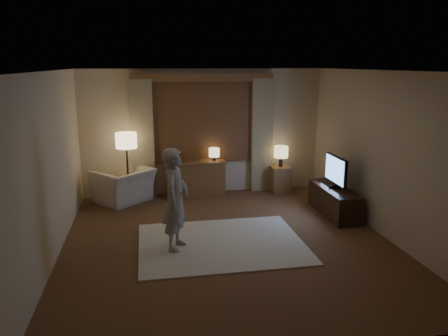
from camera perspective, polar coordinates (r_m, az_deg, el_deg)
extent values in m
cube|color=brown|center=(6.89, 0.48, -9.66)|extent=(5.00, 5.50, 0.02)
cube|color=silver|center=(6.33, 0.52, 12.68)|extent=(5.00, 5.50, 0.02)
cube|color=beige|center=(9.17, -2.76, 4.71)|extent=(5.00, 0.02, 2.60)
cube|color=beige|center=(3.92, 8.18, -7.61)|extent=(5.00, 0.02, 2.60)
cube|color=beige|center=(6.51, -21.75, 0.10)|extent=(0.02, 5.50, 2.60)
cube|color=beige|center=(7.37, 20.04, 1.73)|extent=(0.02, 5.50, 2.60)
cube|color=black|center=(9.10, -2.76, 6.24)|extent=(2.00, 0.01, 1.70)
cube|color=brown|center=(9.09, -2.75, 6.23)|extent=(2.08, 0.04, 1.78)
cube|color=tan|center=(9.00, -10.59, 3.68)|extent=(0.45, 0.12, 2.40)
cube|color=tan|center=(9.32, 4.99, 4.20)|extent=(0.45, 0.12, 2.40)
cube|color=brown|center=(8.97, -2.77, 11.71)|extent=(2.90, 0.14, 0.16)
cube|color=#F3E4CC|center=(6.81, -0.35, -9.79)|extent=(2.50, 2.00, 0.02)
cube|color=brown|center=(9.09, -3.76, -1.51)|extent=(1.20, 0.40, 0.70)
cube|color=brown|center=(8.98, -3.81, 1.27)|extent=(0.16, 0.02, 0.20)
imported|color=#999999|center=(8.93, -6.36, 1.48)|extent=(0.17, 0.13, 0.30)
cylinder|color=black|center=(9.04, -1.29, 1.12)|extent=(0.08, 0.08, 0.12)
cylinder|color=#F6D393|center=(9.01, -1.29, 2.05)|extent=(0.22, 0.22, 0.18)
cylinder|color=black|center=(8.95, -12.26, -4.28)|extent=(0.30, 0.30, 0.03)
cylinder|color=black|center=(8.80, -12.43, -0.92)|extent=(0.04, 0.04, 1.11)
cylinder|color=#F6D393|center=(8.66, -12.66, 3.54)|extent=(0.41, 0.41, 0.30)
imported|color=beige|center=(8.89, -12.98, -2.28)|extent=(1.37, 1.36, 0.67)
cube|color=brown|center=(9.43, 7.35, -1.47)|extent=(0.40, 0.40, 0.56)
cylinder|color=black|center=(9.34, 7.42, 0.78)|extent=(0.08, 0.08, 0.20)
cylinder|color=#F6D393|center=(9.29, 7.46, 2.10)|extent=(0.30, 0.30, 0.24)
cube|color=black|center=(8.24, 14.16, -4.22)|extent=(0.45, 1.40, 0.50)
cube|color=black|center=(8.16, 14.27, -2.37)|extent=(0.20, 0.09, 0.05)
cube|color=black|center=(8.08, 14.40, -0.22)|extent=(0.05, 0.82, 0.50)
cube|color=#5792EC|center=(8.07, 14.22, -0.23)|extent=(0.00, 0.76, 0.45)
imported|color=#9C9790|center=(6.40, -6.32, -4.08)|extent=(0.54, 0.65, 1.52)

